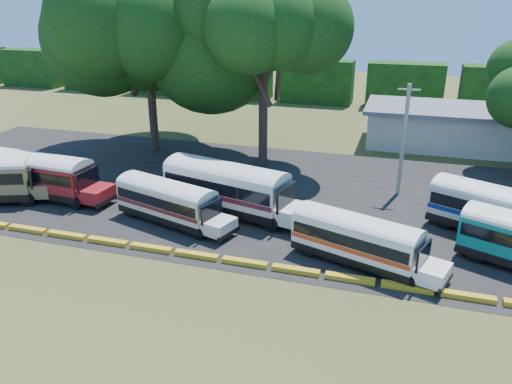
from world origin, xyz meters
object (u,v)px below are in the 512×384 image
(bus_white_red, at_px, (359,238))
(tree_west, at_px, (146,26))
(bus_red, at_px, (41,173))
(bus_cream_west, at_px, (169,200))

(bus_white_red, relative_size, tree_west, 0.52)
(bus_red, distance_m, tree_west, 16.80)
(bus_cream_west, bearing_deg, bus_red, -170.05)
(bus_red, distance_m, bus_white_red, 24.33)
(bus_cream_west, height_order, tree_west, tree_west)
(bus_red, height_order, tree_west, tree_west)
(bus_cream_west, xyz_separation_m, tree_west, (-8.77, 14.77, 10.12))
(tree_west, bearing_deg, bus_white_red, -37.76)
(bus_white_red, height_order, tree_west, tree_west)
(bus_white_red, xyz_separation_m, tree_west, (-21.64, 16.76, 10.12))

